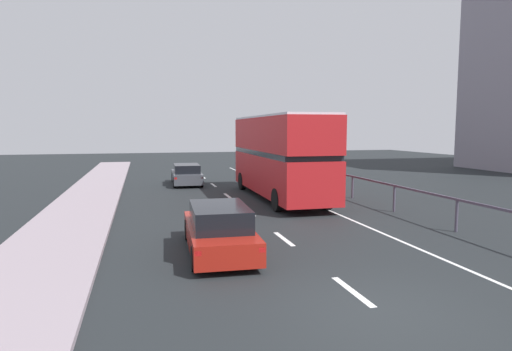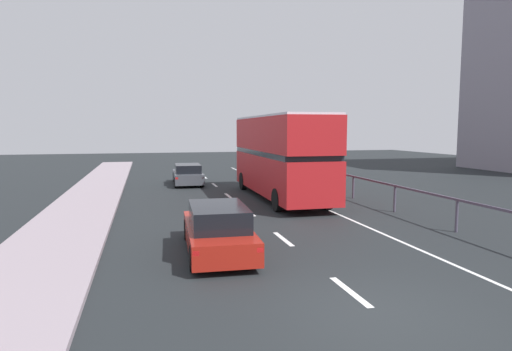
% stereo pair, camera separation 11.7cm
% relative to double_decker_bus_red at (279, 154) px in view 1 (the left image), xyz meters
% --- Properties ---
extents(ground_plane, '(74.60, 120.00, 0.10)m').
position_rel_double_decker_bus_red_xyz_m(ground_plane, '(-2.39, -13.74, -2.29)').
color(ground_plane, black).
extents(lane_paint_markings, '(3.61, 46.00, 0.01)m').
position_rel_double_decker_bus_red_xyz_m(lane_paint_markings, '(-0.12, -5.05, -2.24)').
color(lane_paint_markings, silver).
rests_on(lane_paint_markings, ground).
extents(bridge_side_railing, '(0.10, 42.00, 1.16)m').
position_rel_double_decker_bus_red_xyz_m(bridge_side_railing, '(3.63, -4.74, -1.30)').
color(bridge_side_railing, '#4A4355').
rests_on(bridge_side_railing, ground).
extents(double_decker_bus_red, '(2.67, 10.11, 4.18)m').
position_rel_double_decker_bus_red_xyz_m(double_decker_bus_red, '(0.00, 0.00, 0.00)').
color(double_decker_bus_red, '#B21A1D').
rests_on(double_decker_bus_red, ground).
extents(hatchback_car_near, '(1.95, 4.68, 1.38)m').
position_rel_double_decker_bus_red_xyz_m(hatchback_car_near, '(-4.67, -8.98, -1.58)').
color(hatchback_car_near, maroon).
rests_on(hatchback_car_near, ground).
extents(sedan_car_ahead, '(1.91, 4.49, 1.30)m').
position_rel_double_decker_bus_red_xyz_m(sedan_car_ahead, '(-4.00, 6.87, -1.61)').
color(sedan_car_ahead, '#42464D').
rests_on(sedan_car_ahead, ground).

